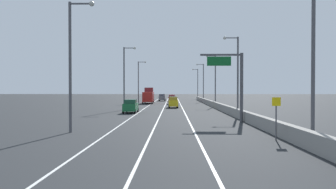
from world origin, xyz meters
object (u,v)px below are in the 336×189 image
(car_green_4, at_px, (131,106))
(box_truck, at_px, (148,96))
(lamp_post_right_second, at_px, (236,70))
(lamp_post_right_third, at_px, (214,77))
(lamp_post_left_near, at_px, (73,58))
(car_red_2, at_px, (172,98))
(lamp_post_left_far, at_px, (139,79))
(speed_advisory_sign, at_px, (276,115))
(lamp_post_right_fourth, at_px, (203,80))
(lamp_post_left_mid, at_px, (125,74))
(overhead_sign_gantry, at_px, (235,78))
(lamp_post_right_near, at_px, (309,48))
(car_gray_0, at_px, (162,97))
(car_yellow_1, at_px, (173,102))
(car_black_3, at_px, (172,100))
(lamp_post_right_fifth, at_px, (197,82))

(car_green_4, relative_size, box_truck, 0.52)
(lamp_post_right_second, xyz_separation_m, lamp_post_right_third, (0.07, 24.21, 0.00))
(lamp_post_left_near, height_order, car_red_2, lamp_post_left_near)
(lamp_post_left_far, bearing_deg, speed_advisory_sign, -75.65)
(lamp_post_right_fourth, xyz_separation_m, lamp_post_left_mid, (-16.53, -37.58, 0.00))
(lamp_post_right_third, distance_m, lamp_post_left_mid, 21.46)
(car_green_4, bearing_deg, overhead_sign_gantry, -45.14)
(speed_advisory_sign, distance_m, lamp_post_left_far, 64.18)
(speed_advisory_sign, relative_size, lamp_post_left_near, 0.28)
(lamp_post_right_fourth, bearing_deg, lamp_post_right_third, -89.39)
(speed_advisory_sign, distance_m, lamp_post_right_near, 5.05)
(overhead_sign_gantry, relative_size, car_red_2, 1.59)
(lamp_post_right_third, distance_m, lamp_post_left_near, 45.66)
(car_gray_0, bearing_deg, car_green_4, -93.62)
(lamp_post_right_fourth, height_order, car_yellow_1, lamp_post_right_fourth)
(speed_advisory_sign, height_order, car_red_2, speed_advisory_sign)
(lamp_post_left_far, height_order, box_truck, lamp_post_left_far)
(lamp_post_right_fourth, distance_m, box_truck, 19.56)
(speed_advisory_sign, height_order, car_black_3, speed_advisory_sign)
(lamp_post_right_near, distance_m, car_black_3, 57.13)
(lamp_post_right_fifth, relative_size, car_black_3, 2.51)
(lamp_post_right_second, relative_size, lamp_post_right_third, 1.00)
(car_yellow_1, distance_m, car_black_3, 14.57)
(lamp_post_left_far, bearing_deg, lamp_post_right_near, -74.91)
(speed_advisory_sign, distance_m, lamp_post_right_second, 22.62)
(lamp_post_right_fourth, xyz_separation_m, car_red_2, (-8.70, 1.39, -5.17))
(lamp_post_left_near, relative_size, car_yellow_1, 2.49)
(speed_advisory_sign, xyz_separation_m, lamp_post_left_mid, (-15.27, 32.98, 4.38))
(lamp_post_right_second, relative_size, lamp_post_right_fifth, 1.00)
(lamp_post_right_second, xyz_separation_m, lamp_post_left_mid, (-16.73, 10.84, 0.00))
(lamp_post_left_mid, bearing_deg, lamp_post_left_near, -90.22)
(lamp_post_left_far, xyz_separation_m, car_yellow_1, (8.76, -22.44, -5.11))
(car_yellow_1, relative_size, car_green_4, 0.95)
(car_black_3, distance_m, box_truck, 7.21)
(lamp_post_left_near, xyz_separation_m, car_yellow_1, (8.26, 35.66, -5.11))
(lamp_post_left_near, height_order, car_black_3, lamp_post_left_near)
(lamp_post_right_second, relative_size, lamp_post_left_far, 1.00)
(lamp_post_left_far, bearing_deg, lamp_post_right_third, -42.03)
(lamp_post_right_third, height_order, lamp_post_left_far, same)
(speed_advisory_sign, xyz_separation_m, car_yellow_1, (-7.12, 39.59, -0.73))
(lamp_post_left_near, relative_size, car_black_3, 2.51)
(speed_advisory_sign, height_order, lamp_post_right_near, lamp_post_right_near)
(speed_advisory_sign, distance_m, car_red_2, 72.34)
(speed_advisory_sign, height_order, lamp_post_right_fourth, lamp_post_right_fourth)
(lamp_post_right_fourth, relative_size, car_red_2, 2.29)
(lamp_post_right_near, xyz_separation_m, car_green_4, (-14.90, 28.13, -5.14))
(overhead_sign_gantry, relative_size, car_yellow_1, 1.73)
(car_green_4, bearing_deg, car_red_2, 82.48)
(speed_advisory_sign, bearing_deg, lamp_post_right_third, 88.11)
(speed_advisory_sign, bearing_deg, lamp_post_right_second, 86.23)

